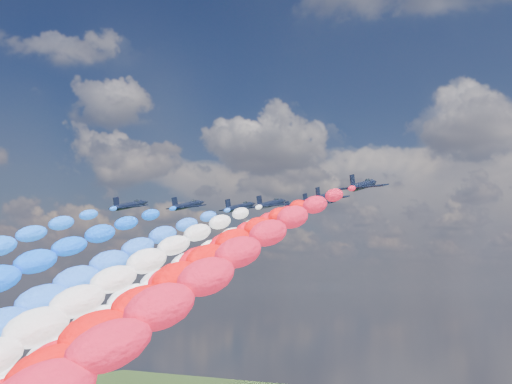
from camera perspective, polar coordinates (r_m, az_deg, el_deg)
The scene contains 14 objects.
jet_0 at distance 151.98m, azimuth -10.93°, elevation -1.15°, with size 9.49×12.73×2.80m, color black, non-canonical shape.
jet_1 at distance 150.01m, azimuth -5.99°, elevation -1.16°, with size 9.49×12.73×2.80m, color black, non-canonical shape.
jet_2 at distance 152.41m, azimuth -1.42°, elevation -1.32°, with size 9.49×12.73×2.80m, color black, non-canonical shape.
trail_2 at distance 110.43m, azimuth -16.80°, elevation -9.77°, with size 7.01×102.91×48.55m, color blue, non-canonical shape.
jet_3 at distance 146.74m, azimuth 1.30°, elevation -1.04°, with size 9.49×12.73×2.80m, color black, non-canonical shape.
trail_3 at distance 103.07m, azimuth -13.88°, elevation -10.01°, with size 7.01×102.91×48.55m, color silver, non-canonical shape.
jet_4 at distance 156.18m, azimuth 3.53°, elevation -1.47°, with size 9.49×12.73×2.80m, color black, non-canonical shape.
trail_4 at distance 110.88m, azimuth -9.52°, elevation -10.00°, with size 7.01×102.91×48.55m, color white, non-canonical shape.
jet_5 at distance 143.85m, azimuth 5.15°, elevation -0.87°, with size 9.49×12.73×2.80m, color black, non-canonical shape.
trail_5 at distance 97.81m, azimuth -8.82°, elevation -10.25°, with size 7.01×102.91×48.55m, color #FA091A, non-canonical shape.
jet_6 at distance 135.45m, azimuth 6.19°, elevation -0.39°, with size 9.49×12.73×2.80m, color black, non-canonical shape.
trail_6 at distance 88.97m, azimuth -8.58°, elevation -10.46°, with size 7.01×102.91×48.55m, color red, non-canonical shape.
jet_7 at distance 121.49m, azimuth 9.30°, elevation 0.59°, with size 9.49×12.73×2.80m, color black, non-canonical shape.
trail_7 at distance 73.54m, azimuth -6.39°, elevation -10.97°, with size 7.01×102.91×48.55m, color red, non-canonical shape.
Camera 1 is at (73.19, -116.19, 83.34)m, focal length 45.93 mm.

